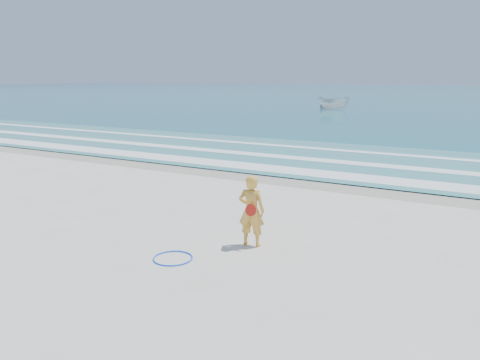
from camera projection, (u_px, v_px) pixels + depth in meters
The scene contains 10 objects.
ground at pixel (135, 260), 9.91m from camera, with size 400.00×400.00×0.00m, color silver.
wet_sand at pixel (297, 180), 17.59m from camera, with size 400.00×2.40×0.00m, color #B2A893.
ocean at pixel (469, 94), 99.46m from camera, with size 400.00×190.00×0.04m, color #19727F.
shallow at pixel (338, 159), 21.84m from camera, with size 400.00×10.00×0.01m, color #59B7AD.
foam_near at pixel (310, 172), 18.69m from camera, with size 400.00×1.40×0.01m, color white.
foam_mid at pixel (333, 161), 21.16m from camera, with size 400.00×0.90×0.01m, color white.
foam_far at pixel (353, 151), 23.97m from camera, with size 400.00×0.60×0.01m, color white.
hoop at pixel (173, 258), 9.98m from camera, with size 0.85×0.85×0.03m, color #0E53FF.
boat at pixel (334, 103), 54.15m from camera, with size 1.52×4.04×1.56m, color silver.
woman at pixel (251, 211), 10.60m from camera, with size 0.67×0.51×1.66m.
Camera 1 is at (6.47, -7.05, 3.81)m, focal length 35.00 mm.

